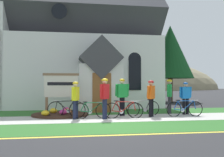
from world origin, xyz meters
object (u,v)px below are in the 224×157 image
(cyclist_in_green_jersey, at_px, (169,93))
(cyclist_in_red_jersey, at_px, (122,94))
(cyclist_in_blue_jersey, at_px, (76,97))
(bicycle_yellow, at_px, (124,110))
(bicycle_red, at_px, (185,108))
(church_sign, at_px, (61,87))
(bicycle_silver, at_px, (66,109))
(cyclist_in_orange_jersey, at_px, (151,95))
(roadside_conifer, at_px, (170,52))
(cyclist_in_white_jersey, at_px, (105,95))
(cyclist_in_yellow_jersey, at_px, (186,96))
(bicycle_white, at_px, (92,110))
(bicycle_green, at_px, (143,108))

(cyclist_in_green_jersey, xyz_separation_m, cyclist_in_red_jersey, (-2.57, -0.53, 0.01))
(cyclist_in_blue_jersey, bearing_deg, bicycle_yellow, -1.19)
(bicycle_red, distance_m, cyclist_in_green_jersey, 1.36)
(cyclist_in_green_jersey, relative_size, cyclist_in_blue_jersey, 1.08)
(bicycle_red, xyz_separation_m, cyclist_in_red_jersey, (-2.85, 0.62, 0.68))
(church_sign, height_order, bicycle_silver, church_sign)
(cyclist_in_orange_jersey, bearing_deg, roadside_conifer, 63.40)
(church_sign, distance_m, cyclist_in_red_jersey, 3.09)
(roadside_conifer, bearing_deg, cyclist_in_red_jersey, -124.10)
(cyclist_in_white_jersey, bearing_deg, bicycle_red, 5.75)
(bicycle_silver, relative_size, cyclist_in_yellow_jersey, 1.06)
(church_sign, distance_m, bicycle_silver, 1.66)
(bicycle_white, distance_m, cyclist_in_green_jersey, 4.28)
(bicycle_red, bearing_deg, bicycle_white, -179.04)
(church_sign, xyz_separation_m, cyclist_in_red_jersey, (2.90, -1.02, -0.30))
(bicycle_green, xyz_separation_m, cyclist_in_yellow_jersey, (2.21, 0.17, 0.57))
(cyclist_in_white_jersey, height_order, cyclist_in_red_jersey, cyclist_in_red_jersey)
(cyclist_in_white_jersey, bearing_deg, cyclist_in_blue_jersey, 170.45)
(cyclist_in_blue_jersey, relative_size, cyclist_in_orange_jersey, 0.96)
(church_sign, height_order, cyclist_in_yellow_jersey, church_sign)
(cyclist_in_blue_jersey, bearing_deg, cyclist_in_orange_jersey, 3.64)
(bicycle_yellow, xyz_separation_m, cyclist_in_yellow_jersey, (3.32, 0.90, 0.56))
(church_sign, distance_m, bicycle_white, 2.43)
(cyclist_in_white_jersey, distance_m, cyclist_in_red_jersey, 1.38)
(bicycle_green, bearing_deg, cyclist_in_yellow_jersey, 4.34)
(church_sign, xyz_separation_m, cyclist_in_white_jersey, (1.94, -2.02, -0.31))
(cyclist_in_orange_jersey, bearing_deg, bicycle_yellow, -168.97)
(bicycle_silver, xyz_separation_m, cyclist_in_yellow_jersey, (5.81, 0.35, 0.54))
(cyclist_in_blue_jersey, bearing_deg, cyclist_in_white_jersey, -9.55)
(cyclist_in_red_jersey, bearing_deg, cyclist_in_green_jersey, 11.73)
(cyclist_in_white_jersey, distance_m, cyclist_in_yellow_jersey, 4.31)
(bicycle_red, bearing_deg, church_sign, 164.11)
(bicycle_yellow, relative_size, cyclist_in_red_jersey, 0.98)
(bicycle_green, height_order, cyclist_in_blue_jersey, cyclist_in_blue_jersey)
(cyclist_in_red_jersey, bearing_deg, bicycle_white, -154.98)
(bicycle_yellow, distance_m, bicycle_silver, 2.55)
(cyclist_in_green_jersey, relative_size, cyclist_in_red_jersey, 0.99)
(bicycle_white, xyz_separation_m, bicycle_silver, (-1.11, 0.40, 0.02))
(cyclist_in_yellow_jersey, bearing_deg, church_sign, 171.11)
(cyclist_in_white_jersey, bearing_deg, cyclist_in_orange_jersey, 11.00)
(bicycle_yellow, distance_m, cyclist_in_white_jersey, 1.10)
(bicycle_white, bearing_deg, bicycle_green, 13.26)
(cyclist_in_blue_jersey, height_order, cyclist_in_yellow_jersey, cyclist_in_blue_jersey)
(bicycle_white, distance_m, cyclist_in_red_jersey, 1.77)
(bicycle_white, distance_m, roadside_conifer, 12.56)
(bicycle_silver, xyz_separation_m, cyclist_in_red_jersey, (2.59, 0.29, 0.66))
(bicycle_yellow, relative_size, cyclist_in_yellow_jersey, 1.08)
(cyclist_in_red_jersey, height_order, roadside_conifer, roadside_conifer)
(bicycle_silver, xyz_separation_m, cyclist_in_blue_jersey, (0.40, -0.50, 0.55))
(bicycle_white, bearing_deg, cyclist_in_blue_jersey, -171.93)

